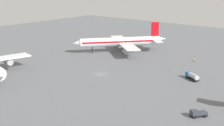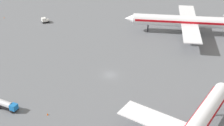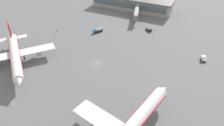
% 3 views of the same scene
% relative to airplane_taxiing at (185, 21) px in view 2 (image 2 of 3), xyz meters
% --- Properties ---
extents(ground, '(288.00, 288.00, 0.00)m').
position_rel_airplane_taxiing_xyz_m(ground, '(30.36, -33.33, -5.50)').
color(ground, slate).
extents(airplane_taxiing, '(40.10, 49.33, 15.12)m').
position_rel_airplane_taxiing_xyz_m(airplane_taxiing, '(0.00, 0.00, 0.00)').
color(airplane_taxiing, white).
rests_on(airplane_taxiing, ground).
extents(fuel_truck, '(4.88, 6.38, 2.50)m').
position_rel_airplane_taxiing_xyz_m(fuel_truck, '(46.48, -63.43, -4.11)').
color(fuel_truck, black).
rests_on(fuel_truck, ground).
extents(baggage_tug, '(3.15, 3.67, 2.30)m').
position_rel_airplane_taxiing_xyz_m(baggage_tug, '(-16.48, -59.08, -4.34)').
color(baggage_tug, black).
rests_on(baggage_tug, ground).
extents(safety_cone_near_gate, '(0.44, 0.44, 0.60)m').
position_rel_airplane_taxiing_xyz_m(safety_cone_near_gate, '(50.09, -52.05, -5.20)').
color(safety_cone_near_gate, '#EA590C').
rests_on(safety_cone_near_gate, ground).
extents(safety_cone_mid_apron, '(0.44, 0.44, 0.60)m').
position_rel_airplane_taxiing_xyz_m(safety_cone_mid_apron, '(-23.49, -78.43, -5.20)').
color(safety_cone_mid_apron, '#EA590C').
rests_on(safety_cone_mid_apron, ground).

